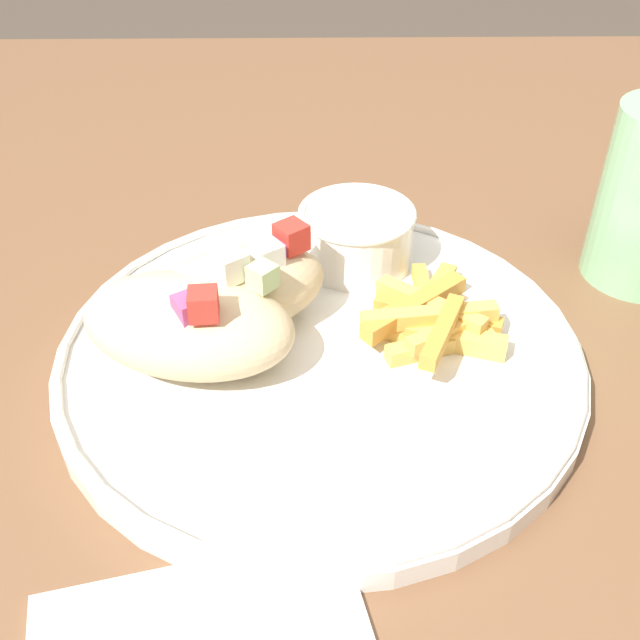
% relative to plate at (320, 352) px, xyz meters
% --- Properties ---
extents(table, '(1.21, 1.21, 0.74)m').
position_rel_plate_xyz_m(table, '(0.03, 0.02, -0.09)').
color(table, brown).
rests_on(table, ground_plane).
extents(plate, '(0.31, 0.31, 0.02)m').
position_rel_plate_xyz_m(plate, '(0.00, 0.00, 0.00)').
color(plate, white).
rests_on(plate, table).
extents(pita_sandwich_near, '(0.14, 0.11, 0.06)m').
position_rel_plate_xyz_m(pita_sandwich_near, '(-0.07, -0.01, 0.03)').
color(pita_sandwich_near, beige).
rests_on(pita_sandwich_near, plate).
extents(pita_sandwich_far, '(0.13, 0.10, 0.06)m').
position_rel_plate_xyz_m(pita_sandwich_far, '(-0.05, 0.02, 0.03)').
color(pita_sandwich_far, beige).
rests_on(pita_sandwich_far, plate).
extents(fries_pile, '(0.09, 0.12, 0.03)m').
position_rel_plate_xyz_m(fries_pile, '(0.07, 0.02, 0.01)').
color(fries_pile, '#E5B251').
rests_on(fries_pile, plate).
extents(sauce_ramekin, '(0.08, 0.08, 0.04)m').
position_rel_plate_xyz_m(sauce_ramekin, '(0.03, 0.09, 0.03)').
color(sauce_ramekin, white).
rests_on(sauce_ramekin, plate).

